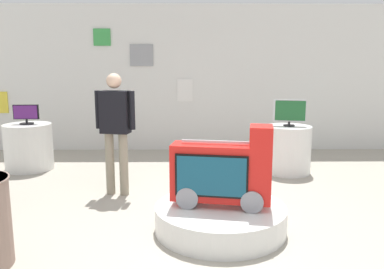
# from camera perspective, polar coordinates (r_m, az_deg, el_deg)

# --- Properties ---
(ground_plane) EXTENTS (30.00, 30.00, 0.00)m
(ground_plane) POSITION_cam_1_polar(r_m,az_deg,el_deg) (4.05, 2.60, -15.59)
(ground_plane) COLOR #A8A091
(back_wall_display) EXTENTS (11.40, 0.13, 2.97)m
(back_wall_display) POSITION_cam_1_polar(r_m,az_deg,el_deg) (8.04, 0.83, 8.25)
(back_wall_display) COLOR silver
(back_wall_display) RESTS_ON ground
(main_display_pedestal) EXTENTS (1.41, 1.41, 0.27)m
(main_display_pedestal) POSITION_cam_1_polar(r_m,az_deg,el_deg) (4.28, 4.20, -12.13)
(main_display_pedestal) COLOR silver
(main_display_pedestal) RESTS_ON ground
(novelty_firetruck_tv) EXTENTS (1.09, 0.52, 0.88)m
(novelty_firetruck_tv) POSITION_cam_1_polar(r_m,az_deg,el_deg) (4.11, 4.56, -5.83)
(novelty_firetruck_tv) COLOR gray
(novelty_firetruck_tv) RESTS_ON main_display_pedestal
(display_pedestal_left_rear) EXTENTS (0.74, 0.74, 0.78)m
(display_pedestal_left_rear) POSITION_cam_1_polar(r_m,az_deg,el_deg) (6.57, 13.98, -2.14)
(display_pedestal_left_rear) COLOR silver
(display_pedestal_left_rear) RESTS_ON ground
(tv_on_left_rear) EXTENTS (0.52, 0.18, 0.43)m
(tv_on_left_rear) POSITION_cam_1_polar(r_m,az_deg,el_deg) (6.46, 14.23, 3.28)
(tv_on_left_rear) COLOR black
(tv_on_left_rear) RESTS_ON display_pedestal_left_rear
(display_pedestal_center_rear) EXTENTS (0.79, 0.79, 0.78)m
(display_pedestal_center_rear) POSITION_cam_1_polar(r_m,az_deg,el_deg) (7.14, -22.98, -1.68)
(display_pedestal_center_rear) COLOR silver
(display_pedestal_center_rear) RESTS_ON ground
(tv_on_center_rear) EXTENTS (0.42, 0.23, 0.33)m
(tv_on_center_rear) POSITION_cam_1_polar(r_m,az_deg,el_deg) (7.05, -23.31, 2.77)
(tv_on_center_rear) COLOR black
(tv_on_center_rear) RESTS_ON display_pedestal_center_rear
(shopper_browsing_rear) EXTENTS (0.55, 0.28, 1.66)m
(shopper_browsing_rear) POSITION_cam_1_polar(r_m,az_deg,el_deg) (5.28, -11.24, 1.42)
(shopper_browsing_rear) COLOR gray
(shopper_browsing_rear) RESTS_ON ground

